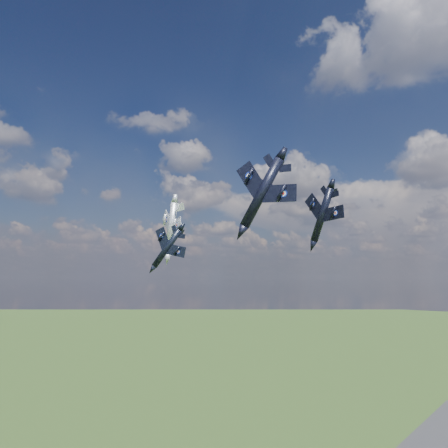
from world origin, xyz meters
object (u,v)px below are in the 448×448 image
Objects in this scene: jet_lead_navy at (167,248)px; jet_right_navy at (262,193)px; jet_left_silver at (171,228)px; jet_high_navy at (322,215)px.

jet_lead_navy is 35.89m from jet_right_navy.
jet_right_navy is 0.80× the size of jet_left_silver.
jet_lead_navy is 30.56m from jet_high_navy.
jet_lead_navy is 13.86m from jet_left_silver.
jet_left_silver is (-41.06, 24.14, 0.47)m from jet_right_navy.
jet_high_navy is (26.03, 14.90, 5.90)m from jet_lead_navy.
jet_right_navy is 30.28m from jet_high_navy.
jet_high_navy is at bearing 87.99° from jet_right_navy.
jet_lead_navy is 0.76× the size of jet_left_silver.
jet_high_navy is at bearing 16.60° from jet_lead_navy.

